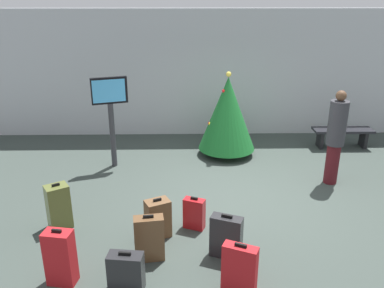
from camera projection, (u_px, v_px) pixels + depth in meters
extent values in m
plane|color=#38423D|center=(236.00, 197.00, 7.63)|extent=(16.00, 16.00, 0.00)
cube|color=#B7BCC1|center=(221.00, 74.00, 10.55)|extent=(16.00, 0.20, 3.28)
cylinder|color=#4C3319|center=(226.00, 151.00, 9.61)|extent=(0.12, 0.12, 0.17)
cone|color=#196628|center=(227.00, 113.00, 9.27)|extent=(1.33, 1.33, 1.71)
sphere|color=#F2D84C|center=(229.00, 74.00, 8.95)|extent=(0.12, 0.12, 0.12)
sphere|color=red|center=(224.00, 91.00, 9.03)|extent=(0.08, 0.08, 0.08)
sphere|color=red|center=(209.00, 123.00, 9.43)|extent=(0.08, 0.08, 0.08)
sphere|color=yellow|center=(210.00, 124.00, 9.31)|extent=(0.08, 0.08, 0.08)
cylinder|color=#333338|center=(113.00, 135.00, 8.77)|extent=(0.12, 0.12, 1.44)
cube|color=black|center=(109.00, 90.00, 8.42)|extent=(0.75, 0.30, 0.57)
cube|color=#4CB2F2|center=(109.00, 91.00, 8.38)|extent=(0.65, 0.22, 0.48)
cube|color=black|center=(343.00, 130.00, 9.93)|extent=(1.46, 0.44, 0.06)
cube|color=black|center=(320.00, 139.00, 10.01)|extent=(0.08, 0.35, 0.42)
cube|color=black|center=(363.00, 139.00, 10.03)|extent=(0.08, 0.35, 0.42)
cylinder|color=#4C1419|center=(332.00, 164.00, 8.08)|extent=(0.27, 0.27, 0.83)
cylinder|color=#333338|center=(337.00, 123.00, 7.77)|extent=(0.47, 0.47, 0.89)
sphere|color=brown|center=(341.00, 96.00, 7.58)|extent=(0.20, 0.20, 0.20)
cube|color=#59602D|center=(59.00, 207.00, 6.54)|extent=(0.45, 0.42, 0.75)
cube|color=black|center=(56.00, 185.00, 6.40)|extent=(0.12, 0.09, 0.04)
cube|color=brown|center=(158.00, 219.00, 6.31)|extent=(0.45, 0.39, 0.63)
cube|color=black|center=(157.00, 200.00, 6.19)|extent=(0.13, 0.08, 0.04)
cube|color=#B2191E|center=(60.00, 258.00, 5.26)|extent=(0.40, 0.29, 0.78)
cube|color=black|center=(57.00, 231.00, 5.11)|extent=(0.13, 0.05, 0.04)
cube|color=#B2191E|center=(194.00, 214.00, 6.55)|extent=(0.38, 0.28, 0.52)
cube|color=black|center=(194.00, 198.00, 6.45)|extent=(0.12, 0.07, 0.04)
cube|color=#232326|center=(126.00, 272.00, 5.16)|extent=(0.48, 0.28, 0.54)
cube|color=black|center=(125.00, 254.00, 5.06)|extent=(0.16, 0.05, 0.04)
cube|color=brown|center=(149.00, 238.00, 5.76)|extent=(0.45, 0.26, 0.68)
cube|color=black|center=(148.00, 216.00, 5.63)|extent=(0.15, 0.05, 0.04)
cube|color=#B2191E|center=(239.00, 270.00, 5.10)|extent=(0.47, 0.33, 0.70)
cube|color=black|center=(241.00, 245.00, 4.96)|extent=(0.15, 0.09, 0.04)
cube|color=#232326|center=(226.00, 237.00, 5.82)|extent=(0.50, 0.35, 0.65)
cube|color=black|center=(227.00, 216.00, 5.70)|extent=(0.16, 0.09, 0.04)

